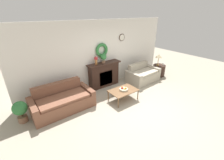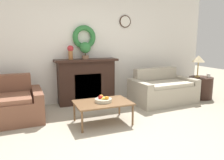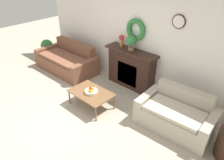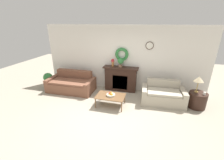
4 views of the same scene
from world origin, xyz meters
name	(u,v)px [view 2 (image 2 of 4)]	position (x,y,z in m)	size (l,w,h in m)	color
ground_plane	(126,141)	(0.00, 0.00, 0.00)	(16.00, 16.00, 0.00)	#ADA38E
wall_back	(84,46)	(0.00, 2.37, 1.36)	(6.80, 0.19, 2.70)	white
fireplace	(86,81)	(-0.01, 2.17, 0.53)	(1.46, 0.41, 1.05)	#331E16
loveseat_right	(163,90)	(1.70, 1.54, 0.29)	(1.56, 0.95, 0.80)	#B2A893
coffee_table	(103,104)	(-0.09, 0.81, 0.36)	(1.00, 0.66, 0.39)	brown
fruit_bowl	(103,100)	(-0.07, 0.81, 0.44)	(0.31, 0.31, 0.12)	beige
side_table_by_loveseat	(200,87)	(2.85, 1.50, 0.27)	(0.59, 0.59, 0.55)	#331E16
table_lamp	(199,59)	(2.77, 1.56, 1.01)	(0.32, 0.32, 0.56)	#B28E42
mug	(208,76)	(2.98, 1.40, 0.60)	(0.09, 0.09, 0.10)	silver
vase_on_mantel_left	(71,51)	(-0.36, 2.17, 1.24)	(0.14, 0.14, 0.32)	#AD6B38
potted_plant_on_mantel	(85,49)	(-0.03, 2.15, 1.29)	(0.25, 0.25, 0.39)	#8E664C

